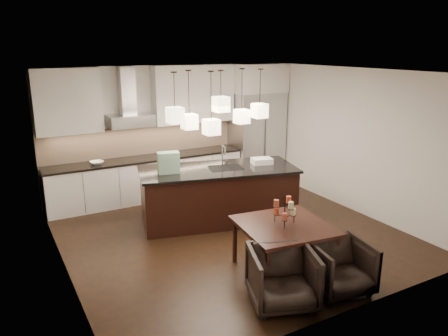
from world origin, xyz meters
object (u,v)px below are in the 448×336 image
refrigerator (257,138)px  island_body (218,196)px  dining_table (283,248)px  armchair_right (340,266)px  armchair_left (282,278)px

refrigerator → island_body: (-1.98, -1.74, -0.59)m
refrigerator → dining_table: size_ratio=1.75×
island_body → armchair_right: island_body is taller
dining_table → refrigerator: bearing=69.0°
island_body → armchair_right: 2.98m
refrigerator → island_body: size_ratio=0.77×
dining_table → armchair_right: 0.86m
island_body → armchair_left: (-0.61, -2.86, -0.11)m
armchair_right → refrigerator: bearing=80.8°
island_body → dining_table: size_ratio=2.26×
refrigerator → island_body: refrigerator is taller
dining_table → armchair_left: size_ratio=1.49×
armchair_left → armchair_right: 0.88m
island_body → armchair_right: (0.26, -2.96, -0.14)m
armchair_right → island_body: bearing=105.9°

